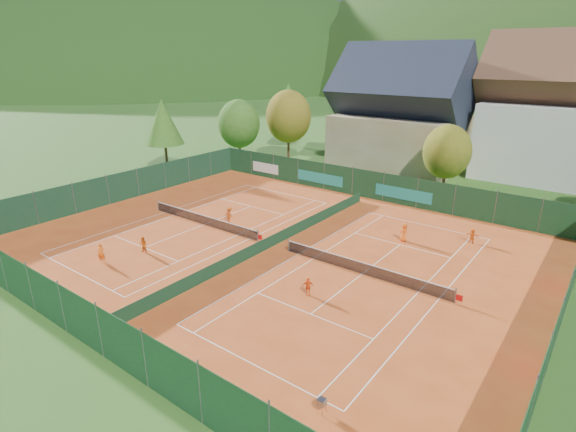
{
  "coord_description": "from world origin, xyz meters",
  "views": [
    {
      "loc": [
        20.76,
        -25.56,
        14.57
      ],
      "look_at": [
        0.0,
        2.0,
        2.0
      ],
      "focal_mm": 28.0,
      "sensor_mm": 36.0,
      "label": 1
    }
  ],
  "objects_px": {
    "player_right_far_a": "(404,232)",
    "player_right_near": "(308,286)",
    "ball_hopper": "(322,402)",
    "player_left_near": "(101,253)",
    "chalet": "(400,118)",
    "player_right_far_b": "(472,236)",
    "player_left_mid": "(143,245)",
    "player_left_far": "(229,215)"
  },
  "relations": [
    {
      "from": "player_left_near",
      "to": "player_right_far_a",
      "type": "distance_m",
      "value": 23.56
    },
    {
      "from": "player_left_near",
      "to": "player_left_far",
      "type": "xyz_separation_m",
      "value": [
        1.82,
        11.59,
        0.02
      ]
    },
    {
      "from": "player_left_mid",
      "to": "chalet",
      "type": "bearing_deg",
      "value": 74.25
    },
    {
      "from": "ball_hopper",
      "to": "player_right_far_b",
      "type": "xyz_separation_m",
      "value": [
        -0.26,
        22.8,
        0.05
      ]
    },
    {
      "from": "player_left_near",
      "to": "player_right_far_a",
      "type": "height_order",
      "value": "player_right_far_a"
    },
    {
      "from": "player_left_near",
      "to": "player_left_mid",
      "type": "xyz_separation_m",
      "value": [
        1.11,
        2.87,
        -0.08
      ]
    },
    {
      "from": "ball_hopper",
      "to": "player_left_mid",
      "type": "xyz_separation_m",
      "value": [
        -19.91,
        5.52,
        0.1
      ]
    },
    {
      "from": "player_right_near",
      "to": "player_right_far_a",
      "type": "height_order",
      "value": "player_right_far_a"
    },
    {
      "from": "player_left_mid",
      "to": "ball_hopper",
      "type": "bearing_deg",
      "value": -24.81
    },
    {
      "from": "chalet",
      "to": "player_left_mid",
      "type": "relative_size",
      "value": 12.32
    },
    {
      "from": "player_right_far_a",
      "to": "player_right_far_b",
      "type": "height_order",
      "value": "player_right_far_a"
    },
    {
      "from": "player_left_mid",
      "to": "player_right_far_b",
      "type": "bearing_deg",
      "value": 32.02
    },
    {
      "from": "player_left_near",
      "to": "player_right_near",
      "type": "distance_m",
      "value": 15.76
    },
    {
      "from": "player_right_far_a",
      "to": "player_right_near",
      "type": "bearing_deg",
      "value": 96.67
    },
    {
      "from": "ball_hopper",
      "to": "player_right_far_a",
      "type": "height_order",
      "value": "player_right_far_a"
    },
    {
      "from": "ball_hopper",
      "to": "player_right_far_b",
      "type": "bearing_deg",
      "value": 90.64
    },
    {
      "from": "player_left_near",
      "to": "player_right_far_a",
      "type": "xyz_separation_m",
      "value": [
        16.17,
        17.13,
        0.04
      ]
    },
    {
      "from": "player_left_near",
      "to": "ball_hopper",
      "type": "bearing_deg",
      "value": -49.72
    },
    {
      "from": "player_right_far_b",
      "to": "player_left_far",
      "type": "bearing_deg",
      "value": 21.96
    },
    {
      "from": "chalet",
      "to": "player_right_far_b",
      "type": "bearing_deg",
      "value": -51.87
    },
    {
      "from": "chalet",
      "to": "player_right_far_b",
      "type": "xyz_separation_m",
      "value": [
        15.47,
        -19.71,
        -6.02
      ]
    },
    {
      "from": "ball_hopper",
      "to": "player_left_far",
      "type": "height_order",
      "value": "player_left_far"
    },
    {
      "from": "player_left_far",
      "to": "player_right_near",
      "type": "height_order",
      "value": "player_left_far"
    },
    {
      "from": "player_left_far",
      "to": "player_right_far_a",
      "type": "height_order",
      "value": "player_right_far_a"
    },
    {
      "from": "player_left_far",
      "to": "player_left_near",
      "type": "bearing_deg",
      "value": 80.37
    },
    {
      "from": "player_left_mid",
      "to": "player_right_far_a",
      "type": "height_order",
      "value": "player_right_far_a"
    },
    {
      "from": "chalet",
      "to": "player_left_far",
      "type": "relative_size",
      "value": 10.73
    },
    {
      "from": "player_left_near",
      "to": "player_right_near",
      "type": "height_order",
      "value": "player_left_near"
    },
    {
      "from": "ball_hopper",
      "to": "player_left_mid",
      "type": "relative_size",
      "value": 0.61
    },
    {
      "from": "chalet",
      "to": "player_right_near",
      "type": "xyz_separation_m",
      "value": [
        9.6,
        -34.66,
        -6.0
      ]
    },
    {
      "from": "ball_hopper",
      "to": "player_right_near",
      "type": "relative_size",
      "value": 0.64
    },
    {
      "from": "player_left_near",
      "to": "player_left_far",
      "type": "relative_size",
      "value": 0.98
    },
    {
      "from": "chalet",
      "to": "player_right_far_b",
      "type": "distance_m",
      "value": 25.77
    },
    {
      "from": "ball_hopper",
      "to": "player_left_near",
      "type": "xyz_separation_m",
      "value": [
        -21.01,
        2.66,
        0.18
      ]
    },
    {
      "from": "player_left_far",
      "to": "player_right_far_b",
      "type": "height_order",
      "value": "player_left_far"
    },
    {
      "from": "chalet",
      "to": "ball_hopper",
      "type": "bearing_deg",
      "value": -69.7
    },
    {
      "from": "ball_hopper",
      "to": "player_right_far_a",
      "type": "relative_size",
      "value": 0.52
    },
    {
      "from": "player_left_mid",
      "to": "player_left_far",
      "type": "xyz_separation_m",
      "value": [
        0.71,
        8.72,
        0.1
      ]
    },
    {
      "from": "ball_hopper",
      "to": "player_right_far_a",
      "type": "distance_m",
      "value": 20.37
    },
    {
      "from": "ball_hopper",
      "to": "player_left_far",
      "type": "xyz_separation_m",
      "value": [
        -19.2,
        14.24,
        0.2
      ]
    },
    {
      "from": "player_right_near",
      "to": "player_left_mid",
      "type": "bearing_deg",
      "value": 153.15
    },
    {
      "from": "player_left_near",
      "to": "player_left_mid",
      "type": "distance_m",
      "value": 3.07
    }
  ]
}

